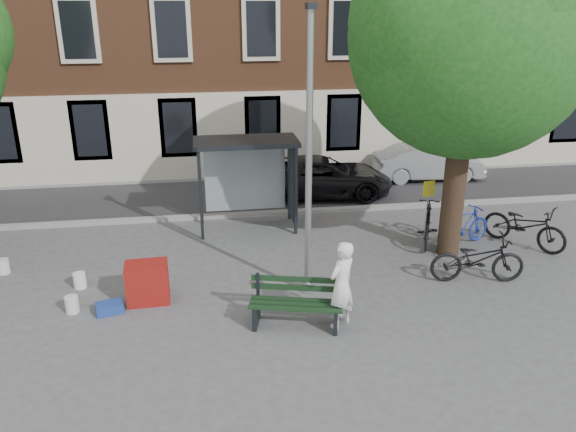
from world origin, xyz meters
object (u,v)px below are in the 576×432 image
Objects in this scene: painter at (342,285)px; bench at (296,305)px; car_dark at (322,177)px; bike_c at (525,225)px; lamppost at (309,173)px; red_stand at (148,283)px; bike_a at (477,259)px; car_silver at (428,162)px; bike_d at (428,223)px; notice_sign at (428,200)px; bus_shelter at (260,163)px; bike_b at (464,226)px.

bench is (-0.88, 0.16, -0.47)m from painter.
bike_c is at bearing -132.31° from car_dark.
bench is (-0.48, -1.36, -2.34)m from lamppost.
bike_a is at bearing -1.39° from red_stand.
bike_c is at bearing -174.93° from car_silver.
car_silver reaches higher than bike_a.
red_stand is at bearing 178.82° from lamppost.
lamppost is at bearing 54.21° from bike_d.
red_stand is at bearing -60.65° from painter.
car_dark is at bearing 109.45° from car_silver.
lamppost is 10.13m from car_silver.
bike_d is 1.05× the size of notice_sign.
painter is (0.39, -1.52, -1.87)m from lamppost.
bike_d is 0.79m from notice_sign.
bus_shelter is 1.47× the size of bike_d.
painter reaches higher than car_silver.
bike_d is at bearing 52.34° from bike_b.
lamppost reaches higher than bike_b.
bike_b is at bearing 132.98° from bike_c.
lamppost reaches higher than car_silver.
car_dark is (1.34, 8.18, -0.26)m from painter.
car_silver is 6.43m from notice_sign.
bus_shelter is 7.71m from car_silver.
bike_d is (3.30, 3.73, -0.33)m from painter.
bike_a is 7.14m from car_dark.
bus_shelter reaches higher than bench.
car_silver reaches higher than bike_b.
bike_a is (3.98, -0.11, -2.22)m from lamppost.
bike_c is 2.54m from bike_d.
bus_shelter reaches higher than car_dark.
bike_b is at bearing -142.50° from car_dark.
bus_shelter is 5.18m from red_stand.
painter is at bearing 120.47° from bike_a.
bike_c is at bearing 9.24° from red_stand.
bus_shelter reaches higher than car_silver.
car_silver is (6.60, 3.79, -1.27)m from bus_shelter.
bike_c is 9.80m from red_stand.
car_dark is (-2.87, 4.72, 0.12)m from bike_b.
bus_shelter is (-0.61, 4.11, -0.87)m from lamppost.
bike_a is at bearing -177.70° from bike_c.
bus_shelter reaches higher than bike_d.
lamppost is 4.31m from notice_sign.
lamppost reaches higher than red_stand.
bike_c is (6.66, 3.01, 0.15)m from bench.
car_silver is at bearing 69.23° from bench.
notice_sign is at bearing 160.87° from car_silver.
bike_c is (5.78, 3.16, -0.33)m from painter.
red_stand is 7.34m from notice_sign.
notice_sign is (-0.44, 2.09, 0.75)m from bike_a.
bike_a is (3.58, 1.41, -0.35)m from painter.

